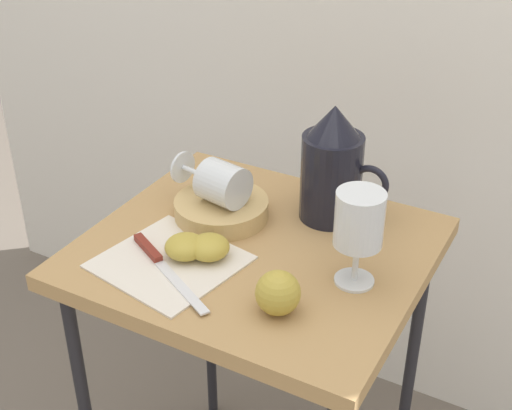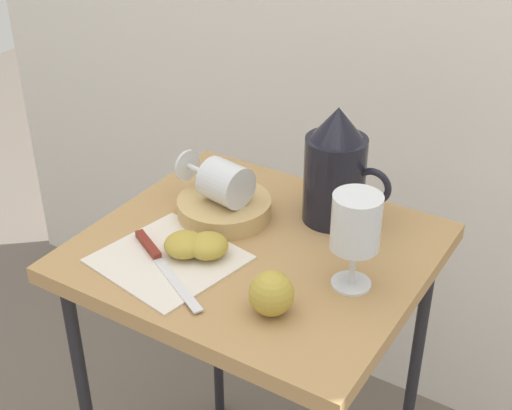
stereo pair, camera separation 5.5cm
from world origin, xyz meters
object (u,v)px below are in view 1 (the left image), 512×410
at_px(wine_glass_upright, 359,224).
at_px(apple_whole, 278,293).
at_px(pitcher, 332,174).
at_px(apple_half_right, 209,247).
at_px(basket_tray, 221,209).
at_px(apple_half_left, 185,247).
at_px(knife, 159,261).
at_px(wine_glass_tipped_near, 221,183).
at_px(table, 256,279).

xyz_separation_m(wine_glass_upright, apple_whole, (-0.07, -0.12, -0.07)).
bearing_deg(pitcher, apple_half_right, -118.80).
xyz_separation_m(basket_tray, apple_half_left, (0.02, -0.14, 0.01)).
height_order(basket_tray, wine_glass_upright, wine_glass_upright).
relative_size(apple_half_left, knife, 0.31).
relative_size(apple_half_left, apple_whole, 1.00).
height_order(basket_tray, knife, basket_tray).
bearing_deg(apple_whole, wine_glass_upright, 59.57).
bearing_deg(apple_half_right, apple_half_left, -153.34).
height_order(wine_glass_tipped_near, apple_whole, wine_glass_tipped_near).
distance_m(wine_glass_tipped_near, apple_whole, 0.28).
distance_m(apple_half_right, knife, 0.08).
bearing_deg(table, apple_whole, -50.96).
height_order(apple_half_left, apple_half_right, same).
height_order(wine_glass_upright, apple_whole, wine_glass_upright).
distance_m(wine_glass_tipped_near, apple_half_left, 0.15).
bearing_deg(apple_whole, pitcher, 98.19).
distance_m(table, apple_half_right, 0.13).
bearing_deg(table, pitcher, 63.94).
xyz_separation_m(apple_half_right, apple_whole, (0.16, -0.07, 0.01)).
xyz_separation_m(pitcher, wine_glass_tipped_near, (-0.17, -0.10, -0.01)).
xyz_separation_m(basket_tray, apple_whole, (0.21, -0.19, 0.02)).
bearing_deg(pitcher, knife, -123.70).
bearing_deg(basket_tray, wine_glass_tipped_near, -48.63).
bearing_deg(knife, apple_whole, -3.17).
distance_m(table, basket_tray, 0.14).
height_order(pitcher, wine_glass_upright, pitcher).
distance_m(table, apple_whole, 0.21).
distance_m(wine_glass_upright, wine_glass_tipped_near, 0.29).
xyz_separation_m(apple_half_right, knife, (-0.06, -0.06, -0.01)).
bearing_deg(apple_whole, apple_half_left, 165.75).
bearing_deg(knife, wine_glass_tipped_near, 84.93).
height_order(pitcher, apple_whole, pitcher).
bearing_deg(pitcher, wine_glass_tipped_near, -149.09).
xyz_separation_m(basket_tray, wine_glass_upright, (0.29, -0.07, 0.09)).
xyz_separation_m(pitcher, knife, (-0.18, -0.28, -0.08)).
bearing_deg(wine_glass_tipped_near, apple_half_left, -84.92).
relative_size(wine_glass_upright, wine_glass_tipped_near, 1.08).
height_order(apple_half_right, knife, apple_half_right).
height_order(basket_tray, pitcher, pitcher).
bearing_deg(apple_half_right, pitcher, 61.20).
xyz_separation_m(apple_whole, knife, (-0.23, 0.01, -0.03)).
xyz_separation_m(table, knife, (-0.11, -0.13, 0.08)).
xyz_separation_m(basket_tray, wine_glass_tipped_near, (0.00, -0.00, 0.06)).
xyz_separation_m(wine_glass_upright, knife, (-0.30, -0.11, -0.10)).
bearing_deg(apple_half_right, table, 56.04).
xyz_separation_m(wine_glass_upright, apple_half_left, (-0.27, -0.07, -0.08)).
bearing_deg(apple_whole, basket_tray, 138.11).
bearing_deg(knife, basket_tray, 86.15).
bearing_deg(wine_glass_tipped_near, knife, -95.07).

